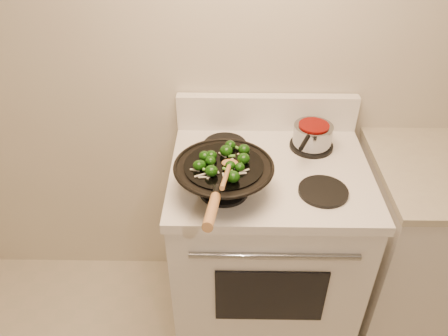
{
  "coord_description": "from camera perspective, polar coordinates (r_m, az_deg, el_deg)",
  "views": [
    {
      "loc": [
        -0.38,
        -0.21,
        1.93
      ],
      "look_at": [
        -0.4,
        1.04,
        1.01
      ],
      "focal_mm": 35.0,
      "sensor_mm": 36.0,
      "label": 1
    }
  ],
  "objects": [
    {
      "name": "saucepan",
      "position": [
        1.83,
        11.49,
        4.26
      ],
      "size": [
        0.16,
        0.25,
        0.09
      ],
      "color": "gray",
      "rests_on": "stove"
    },
    {
      "name": "wooden_spoon",
      "position": [
        1.44,
        0.51,
        -0.22
      ],
      "size": [
        0.06,
        0.27,
        0.09
      ],
      "color": "#A67141",
      "rests_on": "wok"
    },
    {
      "name": "wok",
      "position": [
        1.54,
        -0.05,
        -1.11
      ],
      "size": [
        0.35,
        0.59,
        0.21
      ],
      "color": "black",
      "rests_on": "stove"
    },
    {
      "name": "counter_unit",
      "position": [
        2.27,
        27.03,
        -9.23
      ],
      "size": [
        0.8,
        0.62,
        0.91
      ],
      "color": "white",
      "rests_on": "ground"
    },
    {
      "name": "stove",
      "position": [
        2.01,
        5.26,
        -10.29
      ],
      "size": [
        0.78,
        0.67,
        1.08
      ],
      "color": "white",
      "rests_on": "ground"
    },
    {
      "name": "stirfry",
      "position": [
        1.51,
        -0.12,
        1.06
      ],
      "size": [
        0.21,
        0.24,
        0.04
      ],
      "color": "#0F3608",
      "rests_on": "wok"
    }
  ]
}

